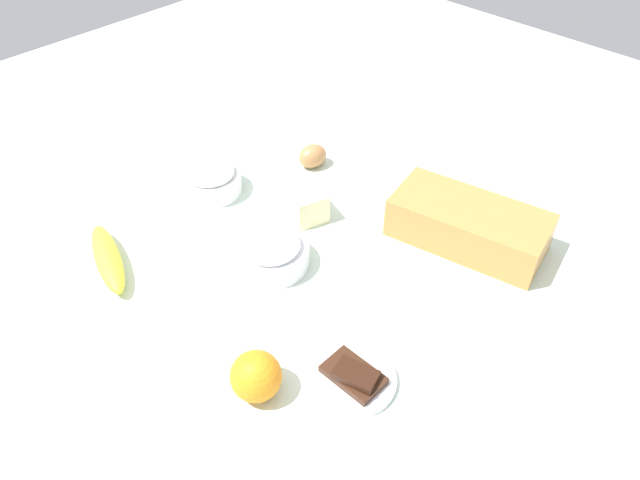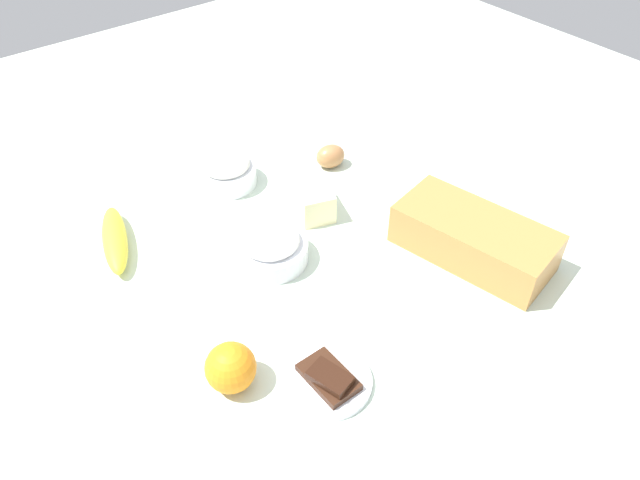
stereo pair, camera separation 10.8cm
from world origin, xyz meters
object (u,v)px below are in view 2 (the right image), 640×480
at_px(flour_bowl, 226,171).
at_px(banana, 115,239).
at_px(orange_fruit, 231,368).
at_px(chocolate_plate, 329,380).
at_px(butter_block, 313,201).
at_px(egg_near_butter, 330,156).
at_px(loaf_pan, 474,238).
at_px(sugar_bowl, 271,247).

height_order(flour_bowl, banana, flour_bowl).
relative_size(orange_fruit, chocolate_plate, 0.58).
xyz_separation_m(butter_block, egg_near_butter, (-0.10, 0.13, -0.00)).
relative_size(banana, butter_block, 2.11).
height_order(loaf_pan, butter_block, loaf_pan).
distance_m(banana, chocolate_plate, 0.49).
height_order(sugar_bowl, orange_fruit, orange_fruit).
relative_size(flour_bowl, sugar_bowl, 0.92).
xyz_separation_m(sugar_bowl, butter_block, (-0.06, 0.14, -0.00)).
distance_m(banana, orange_fruit, 0.39).
height_order(sugar_bowl, chocolate_plate, sugar_bowl).
bearing_deg(butter_block, flour_bowl, -157.06).
bearing_deg(banana, loaf_pan, 49.76).
xyz_separation_m(flour_bowl, sugar_bowl, (0.25, -0.06, -0.00)).
relative_size(sugar_bowl, banana, 0.70).
relative_size(flour_bowl, butter_block, 1.36).
xyz_separation_m(sugar_bowl, chocolate_plate, (0.27, -0.09, -0.02)).
bearing_deg(loaf_pan, butter_block, -162.98).
bearing_deg(butter_block, sugar_bowl, -67.68).
bearing_deg(flour_bowl, loaf_pan, 26.45).
bearing_deg(egg_near_butter, butter_block, -51.00).
relative_size(banana, orange_fruit, 2.51).
bearing_deg(orange_fruit, butter_block, 125.31).
xyz_separation_m(sugar_bowl, banana, (-0.21, -0.21, -0.01)).
distance_m(sugar_bowl, chocolate_plate, 0.29).
height_order(loaf_pan, chocolate_plate, loaf_pan).
distance_m(flour_bowl, sugar_bowl, 0.25).
height_order(loaf_pan, orange_fruit, loaf_pan).
bearing_deg(banana, flour_bowl, 98.97).
xyz_separation_m(loaf_pan, sugar_bowl, (-0.22, -0.29, -0.01)).
xyz_separation_m(loaf_pan, chocolate_plate, (0.06, -0.38, -0.03)).
relative_size(banana, chocolate_plate, 1.46).
relative_size(loaf_pan, sugar_bowl, 2.24).
bearing_deg(flour_bowl, banana, -81.03).
distance_m(flour_bowl, orange_fruit, 0.50).
bearing_deg(banana, chocolate_plate, 13.78).
xyz_separation_m(loaf_pan, orange_fruit, (-0.03, -0.49, -0.00)).
bearing_deg(chocolate_plate, loaf_pan, 98.47).
height_order(orange_fruit, egg_near_butter, orange_fruit).
distance_m(loaf_pan, banana, 0.65).
height_order(egg_near_butter, chocolate_plate, egg_near_butter).
relative_size(flour_bowl, egg_near_butter, 1.92).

